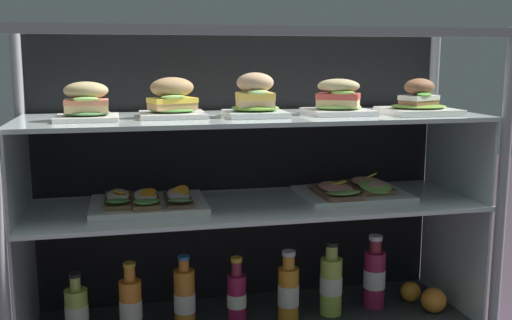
% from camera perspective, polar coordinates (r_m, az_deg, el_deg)
% --- Properties ---
extents(case_frame, '(1.43, 0.46, 0.96)m').
position_cam_1_polar(case_frame, '(1.95, -0.89, -0.59)').
color(case_frame, gray).
rests_on(case_frame, ground).
extents(riser_lower_tier, '(1.37, 0.40, 0.38)m').
position_cam_1_polar(riser_lower_tier, '(1.90, 0.00, -10.03)').
color(riser_lower_tier, silver).
rests_on(riser_lower_tier, case_base_deck).
extents(shelf_lower_glass, '(1.39, 0.41, 0.01)m').
position_cam_1_polar(shelf_lower_glass, '(1.84, 0.00, -4.33)').
color(shelf_lower_glass, silver).
rests_on(shelf_lower_glass, riser_lower_tier).
extents(riser_upper_tier, '(1.37, 0.40, 0.26)m').
position_cam_1_polar(riser_upper_tier, '(1.81, 0.00, -0.20)').
color(riser_upper_tier, silver).
rests_on(riser_upper_tier, shelf_lower_glass).
extents(shelf_upper_glass, '(1.39, 0.41, 0.01)m').
position_cam_1_polar(shelf_upper_glass, '(1.79, 0.00, 4.05)').
color(shelf_upper_glass, silver).
rests_on(shelf_upper_glass, riser_upper_tier).
extents(plated_roll_sandwich_left_of_center, '(0.17, 0.17, 0.11)m').
position_cam_1_polar(plated_roll_sandwich_left_of_center, '(1.72, -15.87, 5.10)').
color(plated_roll_sandwich_left_of_center, white).
rests_on(plated_roll_sandwich_left_of_center, shelf_upper_glass).
extents(plated_roll_sandwich_right_of_center, '(0.19, 0.19, 0.12)m').
position_cam_1_polar(plated_roll_sandwich_right_of_center, '(1.77, -7.99, 5.57)').
color(plated_roll_sandwich_right_of_center, white).
rests_on(plated_roll_sandwich_right_of_center, shelf_upper_glass).
extents(plated_roll_sandwich_near_right_corner, '(0.17, 0.17, 0.13)m').
position_cam_1_polar(plated_roll_sandwich_near_right_corner, '(1.76, -0.08, 5.78)').
color(plated_roll_sandwich_near_right_corner, white).
rests_on(plated_roll_sandwich_near_right_corner, shelf_upper_glass).
extents(plated_roll_sandwich_far_right, '(0.19, 0.19, 0.11)m').
position_cam_1_polar(plated_roll_sandwich_far_right, '(1.85, 7.86, 5.65)').
color(plated_roll_sandwich_far_right, white).
rests_on(plated_roll_sandwich_far_right, shelf_upper_glass).
extents(plated_roll_sandwich_near_left_corner, '(0.21, 0.21, 0.11)m').
position_cam_1_polar(plated_roll_sandwich_near_left_corner, '(1.91, 15.27, 5.29)').
color(plated_roll_sandwich_near_left_corner, white).
rests_on(plated_roll_sandwich_near_left_corner, shelf_upper_glass).
extents(open_sandwich_tray_near_left_corner, '(0.34, 0.27, 0.06)m').
position_cam_1_polar(open_sandwich_tray_near_left_corner, '(1.81, -10.29, -3.88)').
color(open_sandwich_tray_near_left_corner, white).
rests_on(open_sandwich_tray_near_left_corner, shelf_lower_glass).
extents(open_sandwich_tray_near_right_corner, '(0.34, 0.29, 0.06)m').
position_cam_1_polar(open_sandwich_tray_near_right_corner, '(1.95, 9.24, -2.84)').
color(open_sandwich_tray_near_right_corner, white).
rests_on(open_sandwich_tray_near_right_corner, shelf_lower_glass).
extents(juice_bottle_back_right, '(0.07, 0.07, 0.21)m').
position_cam_1_polar(juice_bottle_back_right, '(1.90, -16.75, -13.81)').
color(juice_bottle_back_right, '#B0D250').
rests_on(juice_bottle_back_right, case_base_deck).
extents(juice_bottle_back_center, '(0.07, 0.07, 0.23)m').
position_cam_1_polar(juice_bottle_back_center, '(1.89, -11.87, -13.49)').
color(juice_bottle_back_center, orange).
rests_on(juice_bottle_back_center, case_base_deck).
extents(juice_bottle_front_left_end, '(0.07, 0.07, 0.22)m').
position_cam_1_polar(juice_bottle_front_left_end, '(1.93, -6.84, -12.86)').
color(juice_bottle_front_left_end, orange).
rests_on(juice_bottle_front_left_end, case_base_deck).
extents(juice_bottle_near_post, '(0.06, 0.06, 0.21)m').
position_cam_1_polar(juice_bottle_near_post, '(1.94, -1.86, -12.86)').
color(juice_bottle_near_post, '#9B1B45').
rests_on(juice_bottle_near_post, case_base_deck).
extents(juice_bottle_tucked_behind, '(0.07, 0.07, 0.23)m').
position_cam_1_polar(juice_bottle_tucked_behind, '(1.95, 3.14, -12.45)').
color(juice_bottle_tucked_behind, orange).
rests_on(juice_bottle_tucked_behind, case_base_deck).
extents(juice_bottle_front_fourth, '(0.07, 0.07, 0.24)m').
position_cam_1_polar(juice_bottle_front_fourth, '(2.00, 7.18, -11.60)').
color(juice_bottle_front_fourth, '#B7D851').
rests_on(juice_bottle_front_fourth, case_base_deck).
extents(juice_bottle_front_second, '(0.07, 0.07, 0.25)m').
position_cam_1_polar(juice_bottle_front_second, '(2.08, 11.24, -10.87)').
color(juice_bottle_front_second, '#A1204A').
rests_on(juice_bottle_front_second, case_base_deck).
extents(orange_fruit_beside_bottles, '(0.07, 0.07, 0.07)m').
position_cam_1_polar(orange_fruit_beside_bottles, '(2.17, 14.54, -12.08)').
color(orange_fruit_beside_bottles, orange).
rests_on(orange_fruit_beside_bottles, case_base_deck).
extents(orange_fruit_near_left_post, '(0.08, 0.08, 0.08)m').
position_cam_1_polar(orange_fruit_near_left_post, '(2.10, 16.61, -12.70)').
color(orange_fruit_near_left_post, orange).
rests_on(orange_fruit_near_left_post, case_base_deck).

